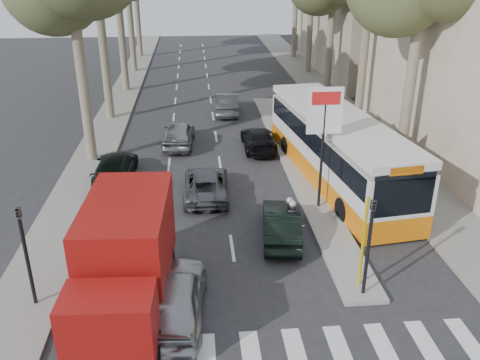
% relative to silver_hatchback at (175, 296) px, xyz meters
% --- Properties ---
extents(ground, '(120.00, 120.00, 0.00)m').
position_rel_silver_hatchback_xyz_m(ground, '(2.99, 2.00, -0.79)').
color(ground, '#28282B').
rests_on(ground, ground).
extents(sidewalk_right, '(3.20, 70.00, 0.12)m').
position_rel_silver_hatchback_xyz_m(sidewalk_right, '(11.59, 27.00, -0.73)').
color(sidewalk_right, gray).
rests_on(sidewalk_right, ground).
extents(median_left, '(2.40, 64.00, 0.12)m').
position_rel_silver_hatchback_xyz_m(median_left, '(-5.01, 30.00, -0.73)').
color(median_left, gray).
rests_on(median_left, ground).
extents(traffic_island, '(1.50, 26.00, 0.16)m').
position_rel_silver_hatchback_xyz_m(traffic_island, '(6.24, 13.00, -0.71)').
color(traffic_island, gray).
rests_on(traffic_island, ground).
extents(billboard, '(1.50, 12.10, 5.60)m').
position_rel_silver_hatchback_xyz_m(billboard, '(6.24, 7.00, 2.92)').
color(billboard, yellow).
rests_on(billboard, ground).
extents(traffic_light_island, '(0.16, 0.41, 3.60)m').
position_rel_silver_hatchback_xyz_m(traffic_light_island, '(6.24, 0.50, 1.70)').
color(traffic_light_island, black).
rests_on(traffic_light_island, ground).
extents(traffic_light_left, '(0.16, 0.41, 3.60)m').
position_rel_silver_hatchback_xyz_m(traffic_light_left, '(-4.61, 1.00, 1.70)').
color(traffic_light_left, black).
rests_on(traffic_light_left, ground).
extents(silver_hatchback, '(2.23, 4.76, 1.58)m').
position_rel_silver_hatchback_xyz_m(silver_hatchback, '(0.00, 0.00, 0.00)').
color(silver_hatchback, '#ADB0B6').
rests_on(silver_hatchback, ground).
extents(dark_hatchback, '(1.91, 4.25, 1.36)m').
position_rel_silver_hatchback_xyz_m(dark_hatchback, '(4.12, 4.58, -0.11)').
color(dark_hatchback, black).
rests_on(dark_hatchback, ground).
extents(queue_car_a, '(2.19, 4.54, 1.24)m').
position_rel_silver_hatchback_xyz_m(queue_car_a, '(1.22, 8.81, -0.17)').
color(queue_car_a, '#505358').
rests_on(queue_car_a, ground).
extents(queue_car_b, '(1.84, 4.45, 1.29)m').
position_rel_silver_hatchback_xyz_m(queue_car_b, '(4.49, 14.96, -0.15)').
color(queue_car_b, black).
rests_on(queue_car_b, ground).
extents(queue_car_c, '(2.06, 4.51, 1.50)m').
position_rel_silver_hatchback_xyz_m(queue_car_c, '(-0.20, 16.03, -0.04)').
color(queue_car_c, '#919398').
rests_on(queue_car_c, ground).
extents(queue_car_d, '(1.83, 4.64, 1.50)m').
position_rel_silver_hatchback_xyz_m(queue_car_d, '(3.14, 22.59, -0.04)').
color(queue_car_d, '#54565D').
rests_on(queue_car_d, ground).
extents(queue_car_e, '(1.98, 4.79, 1.39)m').
position_rel_silver_hatchback_xyz_m(queue_car_e, '(-3.31, 11.16, -0.10)').
color(queue_car_e, black).
rests_on(queue_car_e, ground).
extents(red_truck, '(2.83, 6.75, 3.54)m').
position_rel_silver_hatchback_xyz_m(red_truck, '(-1.48, 0.63, 1.08)').
color(red_truck, black).
rests_on(red_truck, ground).
extents(city_bus, '(4.51, 13.48, 3.48)m').
position_rel_silver_hatchback_xyz_m(city_bus, '(7.80, 10.15, 1.05)').
color(city_bus, orange).
rests_on(city_bus, ground).
extents(motorcycle, '(0.82, 2.14, 1.82)m').
position_rel_silver_hatchback_xyz_m(motorcycle, '(4.47, 4.51, 0.04)').
color(motorcycle, black).
rests_on(motorcycle, ground).
extents(pedestrian_near, '(0.91, 1.12, 1.71)m').
position_rel_silver_hatchback_xyz_m(pedestrian_near, '(11.57, 10.79, 0.19)').
color(pedestrian_near, '#4B3955').
rests_on(pedestrian_near, sidewalk_right).
extents(pedestrian_far, '(1.36, 0.93, 1.93)m').
position_rel_silver_hatchback_xyz_m(pedestrian_far, '(11.33, 14.65, 0.30)').
color(pedestrian_far, '#6C6351').
rests_on(pedestrian_far, sidewalk_right).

